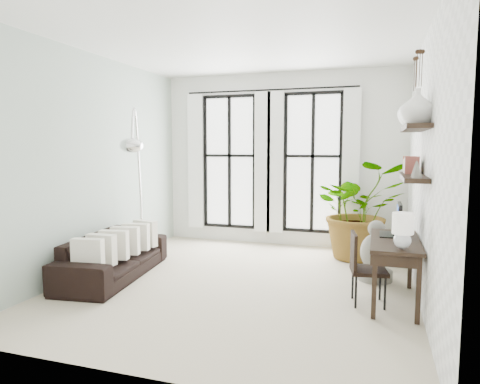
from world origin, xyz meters
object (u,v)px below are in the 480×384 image
at_px(desk, 395,245).
at_px(buddha, 376,255).
at_px(desk_chair, 362,264).
at_px(sofa, 114,256).
at_px(arc_lamp, 136,146).
at_px(plant, 359,210).

bearing_deg(desk, buddha, 102.84).
height_order(desk, desk_chair, desk).
distance_m(sofa, buddha, 3.67).
relative_size(sofa, arc_lamp, 0.86).
height_order(desk, buddha, desk).
bearing_deg(buddha, arc_lamp, -171.86).
height_order(sofa, desk_chair, desk_chair).
xyz_separation_m(arc_lamp, buddha, (3.44, 0.49, -1.50)).
distance_m(plant, desk, 2.10).
bearing_deg(buddha, desk_chair, -98.60).
distance_m(desk, arc_lamp, 3.84).
bearing_deg(sofa, buddha, -81.59).
bearing_deg(plant, buddha, -76.23).
height_order(plant, desk_chair, plant).
xyz_separation_m(plant, buddha, (0.28, -1.14, -0.46)).
relative_size(plant, arc_lamp, 0.67).
distance_m(desk_chair, arc_lamp, 3.60).
distance_m(plant, buddha, 1.26).
relative_size(sofa, buddha, 2.47).
height_order(desk_chair, buddha, desk_chair).
height_order(sofa, desk, desk).
bearing_deg(sofa, arc_lamp, -19.11).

